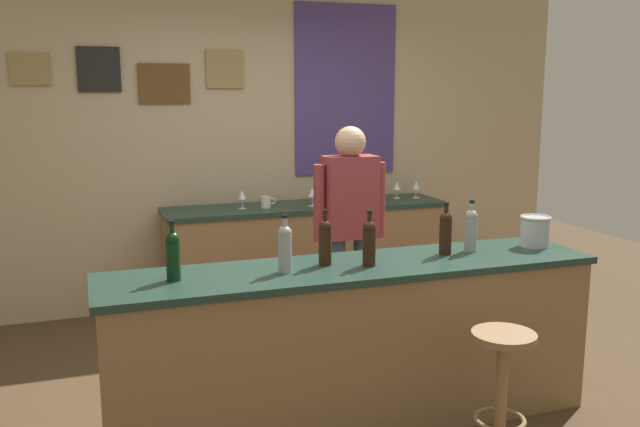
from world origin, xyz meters
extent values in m
plane|color=#4C3823|center=(0.00, 0.00, 0.00)|extent=(10.00, 10.00, 0.00)
cube|color=tan|center=(0.00, 2.03, 1.40)|extent=(6.00, 0.06, 2.80)
cube|color=#997F4C|center=(-1.70, 1.99, 2.01)|extent=(0.29, 0.02, 0.24)
cube|color=black|center=(-1.20, 1.99, 2.01)|extent=(0.33, 0.02, 0.35)
cube|color=brown|center=(-0.70, 1.99, 1.90)|extent=(0.41, 0.02, 0.32)
cube|color=#997F4C|center=(-0.20, 1.99, 2.02)|extent=(0.31, 0.02, 0.31)
cube|color=#4C3D7F|center=(0.89, 1.99, 1.85)|extent=(0.95, 0.02, 1.49)
cube|color=olive|center=(0.00, -0.40, 0.44)|extent=(2.70, 0.57, 0.88)
cube|color=#1E382D|center=(0.00, -0.40, 0.90)|extent=(2.76, 0.60, 0.04)
cube|color=olive|center=(0.40, 1.65, 0.43)|extent=(2.35, 0.53, 0.86)
cube|color=#1E382D|center=(0.40, 1.65, 0.88)|extent=(2.40, 0.56, 0.04)
cylinder|color=#384766|center=(0.44, 0.50, 0.43)|extent=(0.13, 0.13, 0.86)
cylinder|color=#384766|center=(0.24, 0.50, 0.43)|extent=(0.13, 0.13, 0.86)
cube|color=maroon|center=(0.34, 0.50, 1.14)|extent=(0.36, 0.20, 0.56)
sphere|color=tan|center=(0.34, 0.50, 1.51)|extent=(0.21, 0.21, 0.21)
cylinder|color=maroon|center=(0.56, 0.50, 1.11)|extent=(0.08, 0.08, 0.52)
cylinder|color=maroon|center=(0.12, 0.50, 1.11)|extent=(0.08, 0.08, 0.52)
cylinder|color=olive|center=(0.55, -1.02, 0.32)|extent=(0.06, 0.06, 0.65)
torus|color=olive|center=(0.55, -1.02, 0.22)|extent=(0.26, 0.26, 0.02)
cylinder|color=olive|center=(0.55, -1.02, 0.66)|extent=(0.32, 0.32, 0.03)
cylinder|color=black|center=(-0.97, -0.38, 1.02)|extent=(0.07, 0.07, 0.20)
sphere|color=black|center=(-0.97, -0.38, 1.13)|extent=(0.07, 0.07, 0.07)
cylinder|color=black|center=(-0.97, -0.38, 1.17)|extent=(0.03, 0.03, 0.09)
cylinder|color=black|center=(-0.97, -0.38, 1.22)|extent=(0.03, 0.03, 0.02)
cylinder|color=#999E99|center=(-0.40, -0.42, 1.02)|extent=(0.07, 0.07, 0.20)
sphere|color=#999E99|center=(-0.40, -0.42, 1.13)|extent=(0.07, 0.07, 0.07)
cylinder|color=#999E99|center=(-0.40, -0.42, 1.17)|extent=(0.03, 0.03, 0.09)
cylinder|color=black|center=(-0.40, -0.42, 1.22)|extent=(0.03, 0.03, 0.02)
cylinder|color=black|center=(-0.15, -0.35, 1.02)|extent=(0.07, 0.07, 0.20)
sphere|color=black|center=(-0.15, -0.35, 1.13)|extent=(0.07, 0.07, 0.07)
cylinder|color=black|center=(-0.15, -0.35, 1.17)|extent=(0.03, 0.03, 0.09)
cylinder|color=black|center=(-0.15, -0.35, 1.22)|extent=(0.03, 0.03, 0.02)
cylinder|color=black|center=(0.07, -0.44, 1.02)|extent=(0.07, 0.07, 0.20)
sphere|color=black|center=(0.07, -0.44, 1.13)|extent=(0.07, 0.07, 0.07)
cylinder|color=black|center=(0.07, -0.44, 1.17)|extent=(0.03, 0.03, 0.09)
cylinder|color=black|center=(0.07, -0.44, 1.22)|extent=(0.03, 0.03, 0.02)
cylinder|color=black|center=(0.59, -0.36, 1.02)|extent=(0.07, 0.07, 0.20)
sphere|color=black|center=(0.59, -0.36, 1.13)|extent=(0.07, 0.07, 0.07)
cylinder|color=black|center=(0.59, -0.36, 1.17)|extent=(0.03, 0.03, 0.09)
cylinder|color=black|center=(0.59, -0.36, 1.22)|extent=(0.03, 0.03, 0.02)
cylinder|color=#999E99|center=(0.76, -0.34, 1.02)|extent=(0.07, 0.07, 0.20)
sphere|color=#999E99|center=(0.76, -0.34, 1.13)|extent=(0.07, 0.07, 0.07)
cylinder|color=#999E99|center=(0.76, -0.34, 1.17)|extent=(0.03, 0.03, 0.09)
cylinder|color=black|center=(0.76, -0.34, 1.22)|extent=(0.03, 0.03, 0.02)
cylinder|color=#B7BABF|center=(1.20, -0.36, 1.01)|extent=(0.17, 0.17, 0.18)
torus|color=#B7BABF|center=(1.20, -0.36, 1.10)|extent=(0.19, 0.19, 0.02)
cylinder|color=silver|center=(-0.16, 1.63, 0.90)|extent=(0.06, 0.06, 0.00)
cylinder|color=silver|center=(-0.16, 1.63, 0.94)|extent=(0.01, 0.01, 0.07)
cone|color=silver|center=(-0.16, 1.63, 1.02)|extent=(0.07, 0.07, 0.08)
cylinder|color=silver|center=(0.42, 1.56, 0.90)|extent=(0.06, 0.06, 0.00)
cylinder|color=silver|center=(0.42, 1.56, 0.94)|extent=(0.01, 0.01, 0.07)
cone|color=silver|center=(0.42, 1.56, 1.02)|extent=(0.07, 0.07, 0.08)
cylinder|color=silver|center=(0.69, 1.72, 0.90)|extent=(0.06, 0.06, 0.00)
cylinder|color=silver|center=(0.69, 1.72, 0.94)|extent=(0.01, 0.01, 0.07)
cone|color=silver|center=(0.69, 1.72, 1.02)|extent=(0.07, 0.07, 0.08)
cylinder|color=silver|center=(1.27, 1.69, 0.90)|extent=(0.06, 0.06, 0.00)
cylinder|color=silver|center=(1.27, 1.69, 0.94)|extent=(0.01, 0.01, 0.07)
cone|color=silver|center=(1.27, 1.69, 1.02)|extent=(0.07, 0.07, 0.08)
cylinder|color=silver|center=(1.43, 1.65, 0.90)|extent=(0.06, 0.06, 0.00)
cylinder|color=silver|center=(1.43, 1.65, 0.94)|extent=(0.01, 0.01, 0.07)
cone|color=silver|center=(1.43, 1.65, 1.02)|extent=(0.07, 0.07, 0.08)
cylinder|color=silver|center=(0.04, 1.61, 0.95)|extent=(0.08, 0.08, 0.09)
torus|color=silver|center=(0.09, 1.61, 0.95)|extent=(0.06, 0.01, 0.06)
camera|label=1|loc=(-1.37, -3.73, 1.87)|focal=38.17mm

